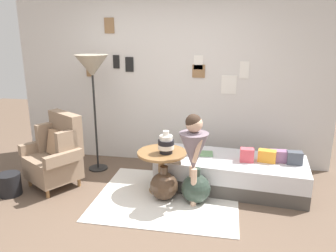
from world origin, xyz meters
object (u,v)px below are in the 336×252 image
(daybed, at_px, (231,173))
(armchair, at_px, (57,154))
(side_table, at_px, (162,163))
(demijohn_far, at_px, (196,188))
(book_on_daybed, at_px, (204,154))
(demijohn_near, at_px, (164,186))
(vase_striped, at_px, (166,144))
(floor_lamp, at_px, (92,69))
(person_child, at_px, (194,148))
(magazine_basket, at_px, (10,184))

(daybed, bearing_deg, armchair, -171.26)
(side_table, relative_size, demijohn_far, 1.42)
(book_on_daybed, distance_m, demijohn_near, 0.76)
(vase_striped, distance_m, demijohn_far, 0.65)
(daybed, relative_size, side_table, 3.16)
(floor_lamp, bearing_deg, demijohn_far, -25.62)
(person_child, distance_m, demijohn_far, 0.53)
(side_table, xyz_separation_m, book_on_daybed, (0.51, 0.37, 0.02))
(demijohn_near, xyz_separation_m, magazine_basket, (-1.94, -0.24, -0.04))
(armchair, distance_m, daybed, 2.31)
(armchair, relative_size, side_table, 1.56)
(person_child, bearing_deg, side_table, 148.33)
(side_table, height_order, demijohn_near, side_table)
(side_table, xyz_separation_m, demijohn_far, (0.46, -0.21, -0.21))
(floor_lamp, distance_m, demijohn_far, 2.16)
(person_child, xyz_separation_m, demijohn_far, (0.03, 0.06, -0.53))
(daybed, bearing_deg, floor_lamp, 172.73)
(floor_lamp, xyz_separation_m, magazine_basket, (-0.78, -0.98, -1.35))
(floor_lamp, bearing_deg, side_table, -26.22)
(side_table, distance_m, magazine_basket, 1.94)
(daybed, bearing_deg, demijohn_near, -148.55)
(armchair, height_order, book_on_daybed, armchair)
(armchair, bearing_deg, side_table, 2.46)
(demijohn_near, relative_size, demijohn_far, 0.98)
(daybed, bearing_deg, book_on_daybed, 167.16)
(armchair, distance_m, vase_striped, 1.48)
(armchair, relative_size, demijohn_far, 2.21)
(daybed, height_order, floor_lamp, floor_lamp)
(side_table, xyz_separation_m, magazine_basket, (-1.88, -0.44, -0.25))
(side_table, distance_m, demijohn_far, 0.54)
(daybed, height_order, side_table, side_table)
(armchair, xyz_separation_m, person_child, (1.83, -0.20, 0.27))
(side_table, bearing_deg, magazine_basket, -166.75)
(armchair, relative_size, magazine_basket, 3.46)
(book_on_daybed, height_order, demijohn_near, same)
(daybed, distance_m, vase_striped, 0.98)
(vase_striped, height_order, demijohn_near, vase_striped)
(armchair, xyz_separation_m, side_table, (1.41, 0.06, -0.04))
(floor_lamp, height_order, magazine_basket, floor_lamp)
(floor_lamp, relative_size, demijohn_far, 3.84)
(floor_lamp, bearing_deg, magazine_basket, -128.52)
(vase_striped, xyz_separation_m, floor_lamp, (-1.15, 0.57, 0.83))
(magazine_basket, bearing_deg, floor_lamp, 51.48)
(demijohn_near, bearing_deg, armchair, 174.56)
(book_on_daybed, bearing_deg, person_child, -97.41)
(book_on_daybed, bearing_deg, daybed, -12.84)
(demijohn_far, xyz_separation_m, magazine_basket, (-2.33, -0.24, -0.04))
(demijohn_far, bearing_deg, armchair, 175.57)
(side_table, bearing_deg, floor_lamp, 153.78)
(vase_striped, distance_m, book_on_daybed, 0.65)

